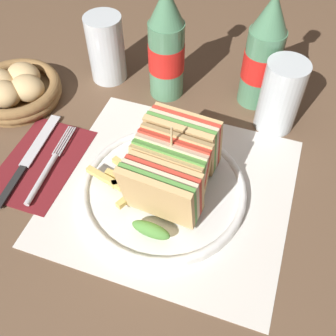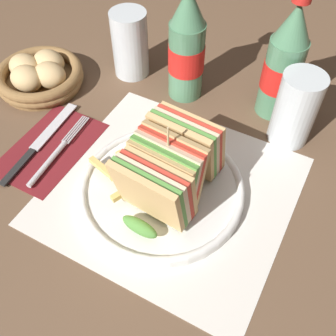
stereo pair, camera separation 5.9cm
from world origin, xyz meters
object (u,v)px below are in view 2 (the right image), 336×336
at_px(glass_far, 130,48).
at_px(bread_basket, 39,75).
at_px(club_sandwich, 169,170).
at_px(knife, 40,143).
at_px(coke_bottle_far, 284,64).
at_px(plate_main, 162,189).
at_px(fork, 54,156).
at_px(coke_bottle_near, 187,47).
at_px(glass_near, 294,113).

distance_m(glass_far, bread_basket, 0.18).
bearing_deg(club_sandwich, glass_far, 131.51).
xyz_separation_m(knife, coke_bottle_far, (0.32, 0.28, 0.09)).
bearing_deg(club_sandwich, plate_main, 168.27).
height_order(fork, coke_bottle_near, coke_bottle_near).
height_order(fork, coke_bottle_far, coke_bottle_far).
bearing_deg(glass_far, fork, -88.15).
bearing_deg(bread_basket, glass_near, 11.15).
bearing_deg(fork, plate_main, 3.20).
xyz_separation_m(club_sandwich, glass_near, (0.12, 0.21, -0.01)).
distance_m(club_sandwich, glass_near, 0.25).
relative_size(coke_bottle_near, glass_near, 1.81).
distance_m(coke_bottle_near, glass_near, 0.22).
bearing_deg(knife, coke_bottle_far, 36.41).
xyz_separation_m(fork, glass_far, (-0.01, 0.26, 0.05)).
bearing_deg(glass_near, bread_basket, -168.85).
bearing_deg(glass_near, fork, -144.31).
bearing_deg(glass_near, glass_far, 175.12).
bearing_deg(plate_main, glass_near, 57.32).
height_order(club_sandwich, knife, club_sandwich).
bearing_deg(coke_bottle_near, glass_near, -5.89).
xyz_separation_m(coke_bottle_near, glass_near, (0.21, -0.02, -0.04)).
relative_size(club_sandwich, coke_bottle_far, 0.80).
height_order(knife, coke_bottle_far, coke_bottle_far).
height_order(plate_main, glass_near, glass_near).
bearing_deg(bread_basket, club_sandwich, -19.01).
distance_m(coke_bottle_near, glass_far, 0.13).
relative_size(plate_main, glass_far, 1.96).
height_order(knife, coke_bottle_near, coke_bottle_near).
bearing_deg(club_sandwich, coke_bottle_near, 110.96).
bearing_deg(bread_basket, coke_bottle_far, 19.20).
xyz_separation_m(club_sandwich, bread_basket, (-0.35, 0.12, -0.04)).
xyz_separation_m(plate_main, knife, (-0.23, -0.01, -0.00)).
bearing_deg(coke_bottle_near, plate_main, -71.76).
relative_size(coke_bottle_far, glass_near, 1.81).
distance_m(knife, glass_far, 0.26).
xyz_separation_m(knife, glass_far, (0.03, 0.25, 0.05)).
relative_size(plate_main, glass_near, 1.96).
distance_m(plate_main, knife, 0.23).
bearing_deg(glass_near, knife, -149.12).
bearing_deg(coke_bottle_far, fork, -134.09).
height_order(plate_main, knife, plate_main).
relative_size(plate_main, coke_bottle_near, 1.09).
distance_m(fork, glass_far, 0.27).
bearing_deg(knife, glass_near, 26.81).
distance_m(club_sandwich, coke_bottle_near, 0.25).
xyz_separation_m(knife, coke_bottle_near, (0.16, 0.24, 0.09)).
relative_size(fork, glass_near, 1.31).
relative_size(knife, glass_near, 1.59).
xyz_separation_m(knife, glass_near, (0.37, 0.22, 0.05)).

